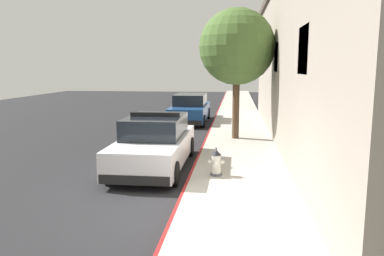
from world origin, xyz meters
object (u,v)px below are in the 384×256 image
at_px(police_cruiser, 155,143).
at_px(street_tree, 237,47).
at_px(fire_hydrant, 216,163).
at_px(parked_car_silver_ahead, 190,109).

relative_size(police_cruiser, street_tree, 0.93).
bearing_deg(fire_hydrant, street_tree, 84.90).
distance_m(police_cruiser, street_tree, 5.90).
height_order(police_cruiser, street_tree, street_tree).
bearing_deg(fire_hydrant, parked_car_silver_ahead, 100.52).
distance_m(police_cruiser, fire_hydrant, 2.24).
xyz_separation_m(parked_car_silver_ahead, street_tree, (2.51, -5.28, 3.07)).
distance_m(parked_car_silver_ahead, fire_hydrant, 11.04).
xyz_separation_m(fire_hydrant, street_tree, (0.50, 5.57, 3.32)).
height_order(police_cruiser, fire_hydrant, police_cruiser).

